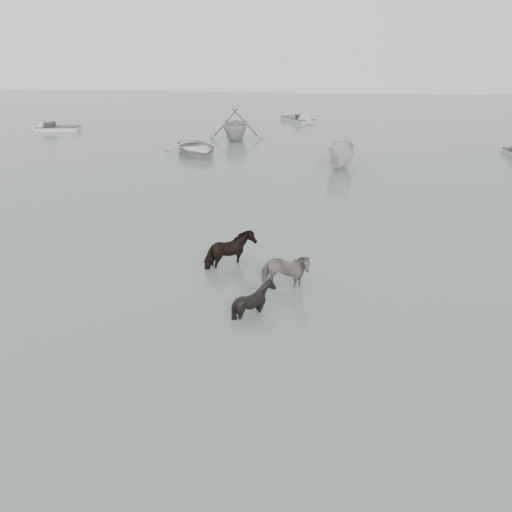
# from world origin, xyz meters

# --- Properties ---
(ground) EXTENTS (140.00, 140.00, 0.00)m
(ground) POSITION_xyz_m (0.00, 0.00, 0.00)
(ground) COLOR #4A5855
(ground) RESTS_ON ground
(pony_pinto) EXTENTS (1.69, 0.99, 1.34)m
(pony_pinto) POSITION_xyz_m (0.44, 0.12, 0.67)
(pony_pinto) COLOR black
(pony_pinto) RESTS_ON ground
(pony_dark) EXTENTS (1.71, 1.82, 1.45)m
(pony_dark) POSITION_xyz_m (-1.44, 1.42, 0.73)
(pony_dark) COLOR black
(pony_dark) RESTS_ON ground
(pony_black) EXTENTS (1.17, 1.04, 1.26)m
(pony_black) POSITION_xyz_m (-0.25, -1.59, 0.63)
(pony_black) COLOR black
(pony_black) RESTS_ON ground
(rowboat_lead) EXTENTS (5.56, 6.12, 1.04)m
(rowboat_lead) POSITION_xyz_m (-7.19, 19.48, 0.52)
(rowboat_lead) COLOR silver
(rowboat_lead) RESTS_ON ground
(rowboat_trail) EXTENTS (4.83, 5.40, 2.57)m
(rowboat_trail) POSITION_xyz_m (-5.53, 25.66, 1.29)
(rowboat_trail) COLOR #A5A8A5
(rowboat_trail) RESTS_ON ground
(boat_small) EXTENTS (1.92, 4.19, 1.57)m
(boat_small) POSITION_xyz_m (2.48, 16.92, 0.79)
(boat_small) COLOR beige
(boat_small) RESTS_ON ground
(skiff_outer) EXTENTS (5.09, 2.44, 0.75)m
(skiff_outer) POSITION_xyz_m (-21.53, 27.87, 0.38)
(skiff_outer) COLOR silver
(skiff_outer) RESTS_ON ground
(skiff_mid) EXTENTS (4.44, 5.47, 0.75)m
(skiff_mid) POSITION_xyz_m (-1.30, 36.56, 0.38)
(skiff_mid) COLOR #989A98
(skiff_mid) RESTS_ON ground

